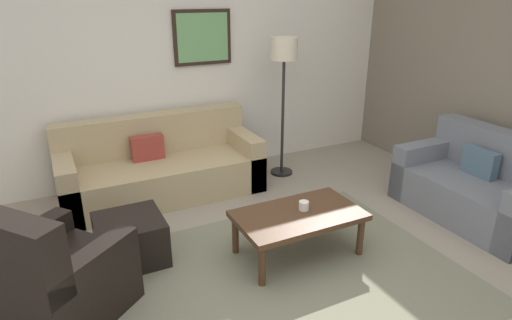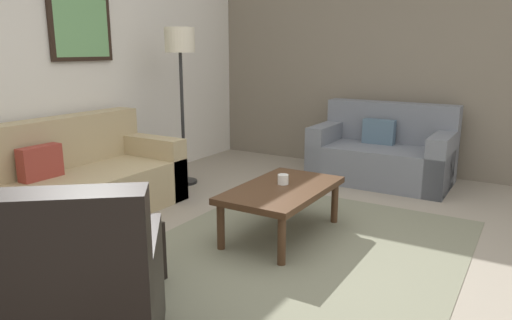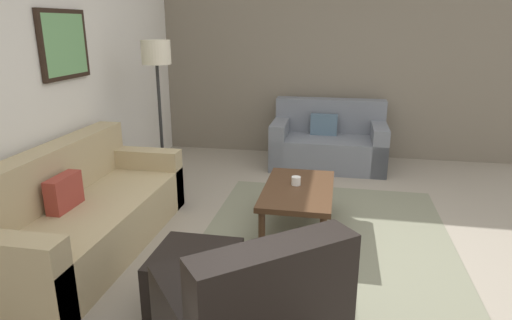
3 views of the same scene
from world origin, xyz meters
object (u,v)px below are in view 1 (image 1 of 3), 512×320
couch_main (160,168)px  couch_loveseat (481,188)px  coffee_table (298,218)px  lamp_standing (284,63)px  ottoman (131,239)px  cup (304,206)px  armchair_leather (51,284)px  framed_artwork (203,37)px

couch_main → couch_loveseat: (2.84, -2.04, 0.00)m
coffee_table → lamp_standing: 2.12m
ottoman → cup: bearing=-20.8°
armchair_leather → framed_artwork: (1.98, 2.19, 1.38)m
coffee_table → ottoman: bearing=157.1°
couch_main → framed_artwork: (0.74, 0.41, 1.39)m
lamp_standing → framed_artwork: (-0.80, 0.57, 0.28)m
ottoman → lamp_standing: size_ratio=0.33×
coffee_table → lamp_standing: bearing=64.8°
ottoman → couch_main: bearing=64.6°
armchair_leather → couch_loveseat: bearing=-3.6°
armchair_leather → couch_main: bearing=55.1°
couch_main → cup: 1.98m
coffee_table → framed_artwork: (-0.01, 2.24, 1.33)m
ottoman → lamp_standing: 2.69m
ottoman → lamp_standing: lamp_standing is taller
framed_artwork → couch_main: bearing=-150.7°
lamp_standing → couch_loveseat: bearing=-55.4°
couch_loveseat → armchair_leather: (-4.08, 0.26, 0.01)m
couch_main → framed_artwork: size_ratio=3.11×
couch_loveseat → ottoman: 3.52m
lamp_standing → couch_main: bearing=174.3°
coffee_table → cup: size_ratio=12.45×
coffee_table → cup: cup is taller
couch_main → framed_artwork: framed_artwork is taller
couch_main → lamp_standing: (1.54, -0.15, 1.11)m
lamp_standing → ottoman: bearing=-152.7°
ottoman → couch_loveseat: bearing=-12.8°
couch_main → armchair_leather: 2.17m
ottoman → cup: (1.42, -0.54, 0.25)m
coffee_table → framed_artwork: framed_artwork is taller
couch_loveseat → couch_main: bearing=144.3°
armchair_leather → lamp_standing: size_ratio=0.66×
couch_loveseat → framed_artwork: (-2.10, 2.45, 1.39)m
ottoman → cup: 1.54m
cup → couch_loveseat: bearing=-6.9°
couch_main → lamp_standing: lamp_standing is taller
couch_loveseat → cup: 2.04m
couch_loveseat → ottoman: (-3.43, 0.78, -0.10)m
armchair_leather → lamp_standing: bearing=30.3°
cup → framed_artwork: framed_artwork is taller
couch_loveseat → coffee_table: (-2.09, 0.21, 0.06)m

